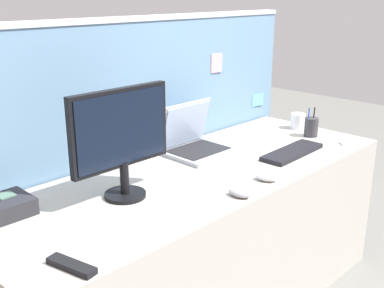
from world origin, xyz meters
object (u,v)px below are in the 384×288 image
Objects in this scene: tv_remote at (71,266)px; computer_mouse_right_hand at (267,177)px; desktop_monitor at (121,135)px; pen_cup at (311,127)px; cell_phone_white_slab at (352,143)px; coffee_mug at (298,121)px; computer_mouse_left_hand at (240,193)px; keyboard_main at (292,152)px; desk_phone at (1,207)px; laptop at (194,141)px.

computer_mouse_right_hand is at bearing -13.28° from tv_remote.
desktop_monitor is 1.27m from pen_cup.
cell_phone_white_slab is 1.07× the size of coffee_mug.
computer_mouse_left_hand is 0.81× the size of coffee_mug.
computer_mouse_left_hand is at bearing -165.65° from pen_cup.
desktop_monitor is 2.71× the size of pen_cup.
coffee_mug is (0.43, 0.24, 0.03)m from keyboard_main.
keyboard_main is 3.24× the size of coffee_mug.
computer_mouse_right_hand is at bearing -156.15° from coffee_mug.
pen_cup is at bearing -9.30° from desk_phone.
desktop_monitor is 4.47× the size of computer_mouse_right_hand.
laptop is at bearing 17.04° from desktop_monitor.
desk_phone reaches higher than computer_mouse_left_hand.
coffee_mug is at bearing -4.31° from desk_phone.
laptop is at bearing 129.04° from keyboard_main.
desktop_monitor reaches higher than coffee_mug.
laptop is 0.77m from coffee_mug.
laptop is 0.50m from computer_mouse_right_hand.
keyboard_main is at bearing 110.57° from cell_phone_white_slab.
tv_remote is at bearing -168.82° from coffee_mug.
desk_phone reaches higher than coffee_mug.
cell_phone_white_slab is (1.70, -0.51, -0.03)m from desk_phone.
desk_phone is 1.70m from pen_cup.
coffee_mug is (1.34, 0.04, -0.21)m from desktop_monitor.
computer_mouse_left_hand is at bearing -117.11° from laptop.
laptop is 2.39× the size of cell_phone_white_slab.
computer_mouse_left_hand is at bearing -168.71° from keyboard_main.
tv_remote is (-1.02, -0.49, -0.05)m from laptop.
cell_phone_white_slab is at bearing -36.51° from laptop.
laptop reaches higher than computer_mouse_left_hand.
computer_mouse_right_hand is at bearing 129.40° from cell_phone_white_slab.
laptop reaches higher than tv_remote.
coffee_mug is (0.75, -0.14, -0.02)m from laptop.
computer_mouse_right_hand is at bearing -163.29° from pen_cup.
keyboard_main is 3.02× the size of cell_phone_white_slab.
coffee_mug is at bearing 57.73° from pen_cup.
desk_phone is 1.20× the size of pen_cup.
coffee_mug is at bearing 1.86° from desktop_monitor.
coffee_mug reaches higher than computer_mouse_left_hand.
desktop_monitor is 3.62× the size of coffee_mug.
tv_remote is (-0.43, -0.31, -0.25)m from desktop_monitor.
laptop is (0.59, 0.18, -0.20)m from desktop_monitor.
desk_phone is at bearing 75.92° from tv_remote.
pen_cup is (0.66, -0.28, -0.01)m from laptop.
laptop is 1.92× the size of pen_cup.
coffee_mug reaches higher than computer_mouse_right_hand.
desk_phone is 1.98× the size of computer_mouse_left_hand.
pen_cup is at bearing 7.74° from computer_mouse_left_hand.
laptop is at bearing 12.61° from tv_remote.
desk_phone is 1.17× the size of tv_remote.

